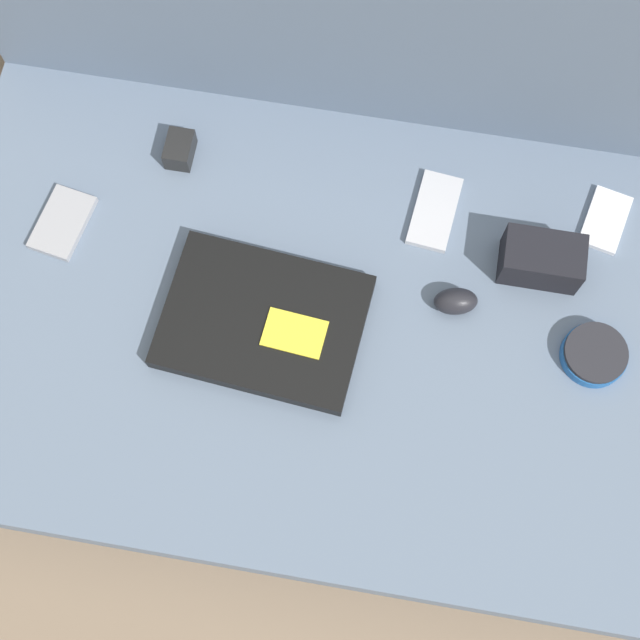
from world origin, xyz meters
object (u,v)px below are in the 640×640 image
object	(u,v)px
computer_mouse	(456,301)
camera_pouch	(542,259)
laptop	(264,321)
phone_silver	(605,220)
phone_black	(63,223)
charger_brick	(180,149)
phone_small	(435,211)
speaker_puck	(594,354)

from	to	relation	value
computer_mouse	camera_pouch	size ratio (longest dim) A/B	0.61
laptop	phone_silver	xyz separation A→B (m)	(0.49, 0.26, -0.01)
phone_black	charger_brick	world-z (taller)	charger_brick
phone_black	charger_brick	size ratio (longest dim) A/B	2.08
computer_mouse	phone_black	size ratio (longest dim) A/B	0.60
computer_mouse	camera_pouch	world-z (taller)	camera_pouch
computer_mouse	laptop	bearing A→B (deg)	-176.28
phone_black	phone_small	world-z (taller)	same
phone_silver	charger_brick	xyz separation A→B (m)	(-0.68, 0.00, 0.01)
phone_small	charger_brick	distance (m)	0.42
phone_black	laptop	bearing A→B (deg)	-7.65
laptop	computer_mouse	distance (m)	0.29
computer_mouse	charger_brick	size ratio (longest dim) A/B	1.24
charger_brick	camera_pouch	bearing A→B (deg)	-9.63
computer_mouse	phone_black	world-z (taller)	computer_mouse
phone_silver	charger_brick	bearing A→B (deg)	-167.38
speaker_puck	phone_small	size ratio (longest dim) A/B	0.72
phone_black	computer_mouse	bearing A→B (deg)	7.25
charger_brick	laptop	bearing A→B (deg)	-54.48
laptop	charger_brick	world-z (taller)	charger_brick
computer_mouse	phone_black	distance (m)	0.62
computer_mouse	speaker_puck	distance (m)	0.22
laptop	speaker_puck	bearing A→B (deg)	8.83
speaker_puck	phone_black	bearing A→B (deg)	174.68
speaker_puck	camera_pouch	size ratio (longest dim) A/B	0.81
phone_silver	phone_black	bearing A→B (deg)	-157.12
camera_pouch	charger_brick	xyz separation A→B (m)	(-0.58, 0.10, -0.01)
laptop	computer_mouse	bearing A→B (deg)	20.75
laptop	phone_black	world-z (taller)	laptop
speaker_puck	phone_small	distance (m)	0.33
speaker_puck	phone_black	xyz separation A→B (m)	(-0.83, 0.08, -0.01)
laptop	charger_brick	distance (m)	0.32
camera_pouch	charger_brick	bearing A→B (deg)	170.37
laptop	speaker_puck	size ratio (longest dim) A/B	3.22
phone_small	camera_pouch	bearing A→B (deg)	-15.44
camera_pouch	charger_brick	size ratio (longest dim) A/B	2.04
laptop	camera_pouch	bearing A→B (deg)	27.22
phone_silver	phone_small	xyz separation A→B (m)	(-0.27, -0.03, 0.00)
speaker_puck	phone_small	xyz separation A→B (m)	(-0.26, 0.20, -0.01)
speaker_puck	camera_pouch	bearing A→B (deg)	126.12
computer_mouse	charger_brick	world-z (taller)	computer_mouse
computer_mouse	phone_black	bearing A→B (deg)	165.15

